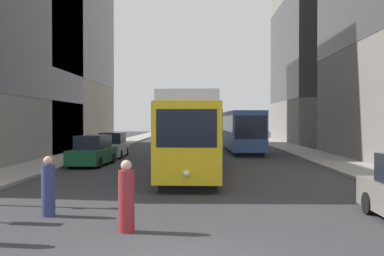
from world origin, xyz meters
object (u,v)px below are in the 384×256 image
Objects in this scene: parked_car_left_near at (112,146)px; pedestrian_crossing_far at (48,188)px; transit_bus at (242,129)px; pedestrian_crossing_near at (126,198)px; streetcar at (196,133)px; parked_car_left_mid at (93,151)px.

pedestrian_crossing_far is (2.17, -20.60, -0.04)m from parked_car_left_near.
transit_bus reaches higher than pedestrian_crossing_near.
parked_car_left_near is (-6.25, 10.16, -1.26)m from streetcar.
parked_car_left_mid reaches higher than pedestrian_crossing_far.
parked_car_left_mid is at bearing -132.17° from transit_bus.
pedestrian_crossing_near is at bearing 85.20° from pedestrian_crossing_far.
streetcar is at bearing -104.79° from transit_bus.
pedestrian_crossing_near is at bearing -70.51° from parked_car_left_mid.
parked_car_left_near is at bearing 93.42° from parked_car_left_mid.
pedestrian_crossing_far is at bearing -84.85° from parked_car_left_near.
pedestrian_crossing_near is (-1.55, -12.23, -1.28)m from streetcar.
pedestrian_crossing_far is at bearing -109.23° from streetcar.
parked_car_left_near is 2.70× the size of pedestrian_crossing_near.
streetcar reaches higher than parked_car_left_mid.
parked_car_left_near is 6.11m from parked_car_left_mid.
streetcar reaches higher than parked_car_left_near.
streetcar reaches higher than pedestrian_crossing_far.
pedestrian_crossing_far is (-7.83, -26.02, -1.15)m from transit_bus.
parked_car_left_near is at bearing -143.37° from pedestrian_crossing_far.
pedestrian_crossing_near is (-5.30, -27.82, -1.12)m from transit_bus.
streetcar is 7.80× the size of pedestrian_crossing_near.
transit_bus reaches higher than parked_car_left_mid.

